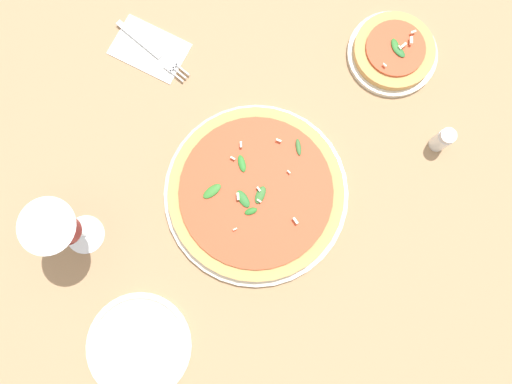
{
  "coord_description": "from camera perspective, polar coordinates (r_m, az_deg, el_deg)",
  "views": [
    {
      "loc": [
        0.04,
        -0.18,
        0.97
      ],
      "look_at": [
        0.01,
        -0.04,
        0.03
      ],
      "focal_mm": 35.0,
      "sensor_mm": 36.0,
      "label": 1
    }
  ],
  "objects": [
    {
      "name": "napkin",
      "position": [
        1.09,
        -12.08,
        15.72
      ],
      "size": [
        0.17,
        0.13,
        0.01
      ],
      "rotation": [
        0.0,
        0.0,
        -0.28
      ],
      "color": "white",
      "rests_on": "ground_plane"
    },
    {
      "name": "side_plate_white",
      "position": [
        0.99,
        -13.25,
        -16.76
      ],
      "size": [
        0.2,
        0.2,
        0.02
      ],
      "color": "silver",
      "rests_on": "ground_plane"
    },
    {
      "name": "fork",
      "position": [
        1.08,
        -11.86,
        15.63
      ],
      "size": [
        0.17,
        0.11,
        0.0
      ],
      "rotation": [
        0.0,
        0.0,
        -0.51
      ],
      "color": "silver",
      "rests_on": "ground_plane"
    },
    {
      "name": "wine_glass",
      "position": [
        0.9,
        -21.57,
        -3.94
      ],
      "size": [
        0.1,
        0.1,
        0.18
      ],
      "color": "white",
      "rests_on": "ground_plane"
    },
    {
      "name": "ground_plane",
      "position": [
        0.99,
        -0.33,
        1.88
      ],
      "size": [
        6.0,
        6.0,
        0.0
      ],
      "primitive_type": "plane",
      "color": "#9E7A56"
    },
    {
      "name": "pizza_arugula_main",
      "position": [
        0.96,
        -0.0,
        -0.12
      ],
      "size": [
        0.36,
        0.36,
        0.05
      ],
      "color": "silver",
      "rests_on": "ground_plane"
    },
    {
      "name": "pizza_personal_side",
      "position": [
        1.09,
        15.42,
        15.17
      ],
      "size": [
        0.18,
        0.18,
        0.05
      ],
      "color": "silver",
      "rests_on": "ground_plane"
    },
    {
      "name": "shaker_pepper",
      "position": [
        1.03,
        20.54,
        5.61
      ],
      "size": [
        0.03,
        0.03,
        0.07
      ],
      "color": "silver",
      "rests_on": "ground_plane"
    }
  ]
}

